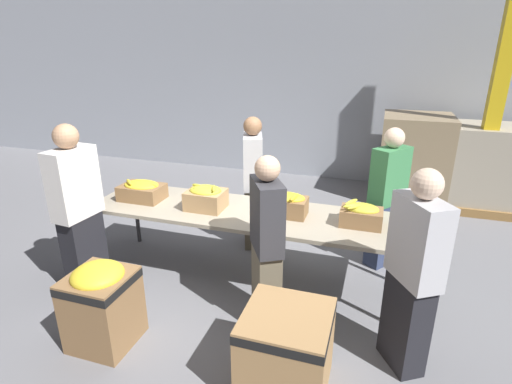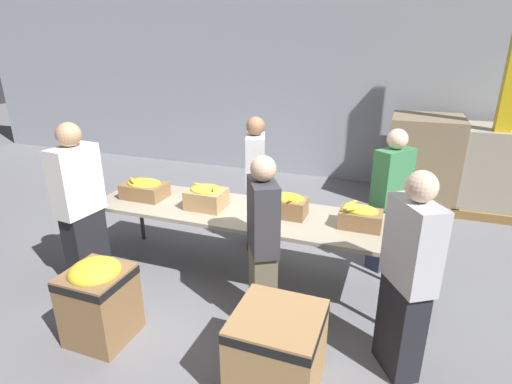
{
  "view_description": "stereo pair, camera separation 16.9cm",
  "coord_description": "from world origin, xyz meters",
  "px_view_note": "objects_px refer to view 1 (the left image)",
  "views": [
    {
      "loc": [
        1.29,
        -3.61,
        2.43
      ],
      "look_at": [
        0.11,
        0.06,
        1.0
      ],
      "focal_mm": 28.0,
      "sensor_mm": 36.0,
      "label": 1
    },
    {
      "loc": [
        1.45,
        -3.56,
        2.43
      ],
      "look_at": [
        0.11,
        0.06,
        1.0
      ],
      "focal_mm": 28.0,
      "sensor_mm": 36.0,
      "label": 2
    }
  ],
  "objects_px": {
    "pallet_stack_1": "(413,159)",
    "volunteer_4": "(413,275)",
    "volunteer_0": "(79,212)",
    "support_pillar": "(501,78)",
    "donation_bin_0": "(102,302)",
    "donation_bin_1": "(286,348)",
    "volunteer_1": "(267,245)",
    "banana_box_2": "(286,204)",
    "banana_box_3": "(361,215)",
    "sorting_table": "(244,215)",
    "pallet_stack_0": "(482,168)",
    "volunteer_2": "(387,200)",
    "banana_box_1": "(206,197)",
    "banana_box_0": "(142,190)",
    "volunteer_3": "(253,184)"
  },
  "relations": [
    {
      "from": "banana_box_3",
      "to": "donation_bin_1",
      "type": "distance_m",
      "value": 1.51
    },
    {
      "from": "pallet_stack_1",
      "to": "volunteer_4",
      "type": "bearing_deg",
      "value": -92.9
    },
    {
      "from": "banana_box_1",
      "to": "volunteer_1",
      "type": "distance_m",
      "value": 1.04
    },
    {
      "from": "pallet_stack_0",
      "to": "sorting_table",
      "type": "bearing_deg",
      "value": -132.4
    },
    {
      "from": "volunteer_1",
      "to": "banana_box_2",
      "type": "bearing_deg",
      "value": -29.61
    },
    {
      "from": "volunteer_2",
      "to": "pallet_stack_1",
      "type": "relative_size",
      "value": 1.16
    },
    {
      "from": "donation_bin_0",
      "to": "banana_box_2",
      "type": "bearing_deg",
      "value": 47.88
    },
    {
      "from": "banana_box_2",
      "to": "volunteer_1",
      "type": "xyz_separation_m",
      "value": [
        -0.0,
        -0.69,
        -0.12
      ]
    },
    {
      "from": "volunteer_4",
      "to": "donation_bin_0",
      "type": "height_order",
      "value": "volunteer_4"
    },
    {
      "from": "banana_box_1",
      "to": "pallet_stack_0",
      "type": "distance_m",
      "value": 4.51
    },
    {
      "from": "volunteer_2",
      "to": "donation_bin_1",
      "type": "xyz_separation_m",
      "value": [
        -0.63,
        -2.11,
        -0.45
      ]
    },
    {
      "from": "volunteer_4",
      "to": "pallet_stack_0",
      "type": "height_order",
      "value": "volunteer_4"
    },
    {
      "from": "volunteer_1",
      "to": "volunteer_0",
      "type": "bearing_deg",
      "value": 61.83
    },
    {
      "from": "volunteer_0",
      "to": "volunteer_1",
      "type": "distance_m",
      "value": 1.93
    },
    {
      "from": "banana_box_3",
      "to": "volunteer_0",
      "type": "height_order",
      "value": "volunteer_0"
    },
    {
      "from": "volunteer_1",
      "to": "volunteer_4",
      "type": "relative_size",
      "value": 0.97
    },
    {
      "from": "banana_box_2",
      "to": "banana_box_3",
      "type": "height_order",
      "value": "banana_box_2"
    },
    {
      "from": "sorting_table",
      "to": "volunteer_3",
      "type": "relative_size",
      "value": 2.02
    },
    {
      "from": "sorting_table",
      "to": "donation_bin_1",
      "type": "height_order",
      "value": "sorting_table"
    },
    {
      "from": "donation_bin_0",
      "to": "banana_box_1",
      "type": "bearing_deg",
      "value": 72.82
    },
    {
      "from": "banana_box_1",
      "to": "banana_box_3",
      "type": "bearing_deg",
      "value": 2.54
    },
    {
      "from": "volunteer_3",
      "to": "volunteer_4",
      "type": "relative_size",
      "value": 1.0
    },
    {
      "from": "banana_box_2",
      "to": "pallet_stack_1",
      "type": "height_order",
      "value": "pallet_stack_1"
    },
    {
      "from": "banana_box_0",
      "to": "donation_bin_1",
      "type": "distance_m",
      "value": 2.44
    },
    {
      "from": "support_pillar",
      "to": "volunteer_4",
      "type": "bearing_deg",
      "value": -107.42
    },
    {
      "from": "volunteer_0",
      "to": "pallet_stack_1",
      "type": "distance_m",
      "value": 5.04
    },
    {
      "from": "volunteer_0",
      "to": "volunteer_3",
      "type": "relative_size",
      "value": 1.06
    },
    {
      "from": "banana_box_0",
      "to": "volunteer_1",
      "type": "relative_size",
      "value": 0.3
    },
    {
      "from": "donation_bin_0",
      "to": "donation_bin_1",
      "type": "bearing_deg",
      "value": 0.0
    },
    {
      "from": "volunteer_0",
      "to": "support_pillar",
      "type": "relative_size",
      "value": 0.44
    },
    {
      "from": "volunteer_0",
      "to": "donation_bin_1",
      "type": "xyz_separation_m",
      "value": [
        2.28,
        -0.63,
        -0.52
      ]
    },
    {
      "from": "sorting_table",
      "to": "volunteer_0",
      "type": "relative_size",
      "value": 1.89
    },
    {
      "from": "volunteer_3",
      "to": "pallet_stack_1",
      "type": "bearing_deg",
      "value": 121.13
    },
    {
      "from": "volunteer_4",
      "to": "banana_box_3",
      "type": "bearing_deg",
      "value": -3.97
    },
    {
      "from": "volunteer_1",
      "to": "donation_bin_1",
      "type": "xyz_separation_m",
      "value": [
        0.35,
        -0.68,
        -0.44
      ]
    },
    {
      "from": "banana_box_1",
      "to": "volunteer_0",
      "type": "relative_size",
      "value": 0.22
    },
    {
      "from": "volunteer_4",
      "to": "pallet_stack_0",
      "type": "bearing_deg",
      "value": -48.66
    },
    {
      "from": "banana_box_3",
      "to": "volunteer_4",
      "type": "xyz_separation_m",
      "value": [
        0.44,
        -0.84,
        -0.09
      ]
    },
    {
      "from": "sorting_table",
      "to": "volunteer_0",
      "type": "xyz_separation_m",
      "value": [
        -1.49,
        -0.7,
        0.12
      ]
    },
    {
      "from": "sorting_table",
      "to": "pallet_stack_0",
      "type": "relative_size",
      "value": 2.57
    },
    {
      "from": "donation_bin_1",
      "to": "support_pillar",
      "type": "bearing_deg",
      "value": 64.59
    },
    {
      "from": "volunteer_1",
      "to": "volunteer_4",
      "type": "distance_m",
      "value": 1.19
    },
    {
      "from": "banana_box_0",
      "to": "support_pillar",
      "type": "height_order",
      "value": "support_pillar"
    },
    {
      "from": "volunteer_4",
      "to": "pallet_stack_1",
      "type": "relative_size",
      "value": 1.19
    },
    {
      "from": "banana_box_0",
      "to": "banana_box_1",
      "type": "bearing_deg",
      "value": -1.92
    },
    {
      "from": "sorting_table",
      "to": "pallet_stack_1",
      "type": "relative_size",
      "value": 2.38
    },
    {
      "from": "banana_box_1",
      "to": "banana_box_2",
      "type": "height_order",
      "value": "banana_box_1"
    },
    {
      "from": "banana_box_1",
      "to": "volunteer_0",
      "type": "bearing_deg",
      "value": -149.18
    },
    {
      "from": "volunteer_4",
      "to": "volunteer_2",
      "type": "bearing_deg",
      "value": -24.44
    },
    {
      "from": "volunteer_2",
      "to": "banana_box_1",
      "type": "bearing_deg",
      "value": -29.3
    }
  ]
}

